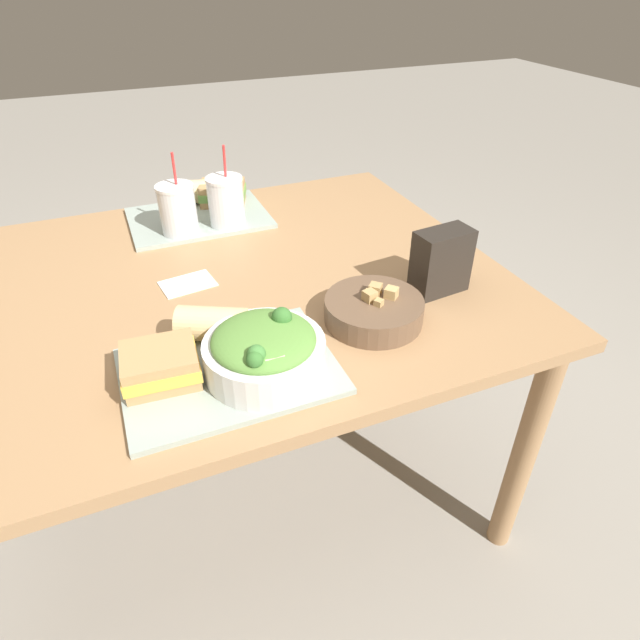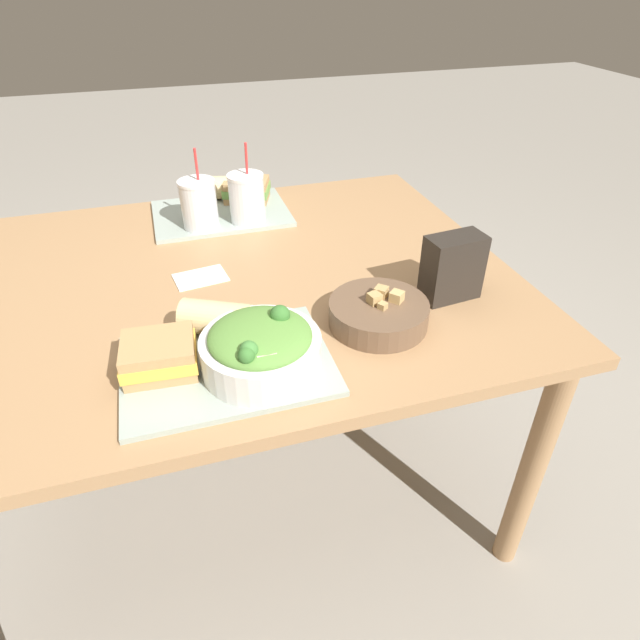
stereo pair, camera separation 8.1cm
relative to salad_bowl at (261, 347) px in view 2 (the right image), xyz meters
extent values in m
plane|color=gray|center=(-0.01, 0.37, -0.79)|extent=(12.00, 12.00, 0.00)
cube|color=#A37A51|center=(-0.01, 0.37, -0.07)|extent=(1.37, 1.07, 0.03)
cylinder|color=#A37A51|center=(0.62, -0.10, -0.44)|extent=(0.06, 0.06, 0.70)
cylinder|color=#A37A51|center=(-0.63, 0.85, -0.44)|extent=(0.06, 0.06, 0.70)
cylinder|color=#A37A51|center=(0.62, 0.85, -0.44)|extent=(0.06, 0.06, 0.70)
cube|color=#99A89E|center=(-0.06, 0.03, -0.05)|extent=(0.39, 0.29, 0.01)
cube|color=#99A89E|center=(0.03, 0.74, -0.05)|extent=(0.39, 0.29, 0.01)
cylinder|color=white|center=(0.00, 0.00, -0.01)|extent=(0.22, 0.22, 0.07)
ellipsoid|color=#5B8E3D|center=(0.00, 0.00, 0.02)|extent=(0.19, 0.19, 0.05)
sphere|color=#427F38|center=(-0.03, -0.06, 0.04)|extent=(0.03, 0.03, 0.03)
sphere|color=#38702D|center=(-0.04, -0.07, 0.04)|extent=(0.03, 0.03, 0.03)
sphere|color=#38702D|center=(0.04, 0.02, 0.05)|extent=(0.04, 0.04, 0.04)
cube|color=beige|center=(0.00, -0.06, 0.03)|extent=(0.03, 0.04, 0.01)
cube|color=beige|center=(0.01, 0.01, 0.03)|extent=(0.06, 0.07, 0.01)
cylinder|color=brown|center=(0.27, 0.08, -0.03)|extent=(0.21, 0.21, 0.05)
cylinder|color=#4C2814|center=(0.27, 0.08, -0.01)|extent=(0.19, 0.19, 0.01)
cube|color=tan|center=(0.26, 0.06, 0.00)|extent=(0.02, 0.02, 0.02)
cube|color=tan|center=(0.30, 0.08, 0.00)|extent=(0.04, 0.04, 0.03)
cube|color=tan|center=(0.26, 0.09, 0.00)|extent=(0.03, 0.03, 0.02)
cube|color=tan|center=(0.28, 0.11, 0.00)|extent=(0.04, 0.04, 0.03)
cube|color=tan|center=(0.26, 0.10, 0.00)|extent=(0.03, 0.03, 0.02)
cube|color=tan|center=(-0.18, 0.05, -0.04)|extent=(0.14, 0.12, 0.02)
cube|color=#EFB742|center=(-0.18, 0.05, -0.02)|extent=(0.14, 0.12, 0.02)
cube|color=tan|center=(-0.18, 0.05, 0.01)|extent=(0.14, 0.12, 0.02)
cylinder|color=#DBBC84|center=(-0.06, 0.13, -0.01)|extent=(0.16, 0.13, 0.07)
cylinder|color=beige|center=(0.00, 0.10, -0.01)|extent=(0.03, 0.06, 0.06)
cube|color=tan|center=(0.12, 0.81, -0.04)|extent=(0.16, 0.14, 0.02)
cube|color=#6B9E47|center=(0.12, 0.81, -0.02)|extent=(0.16, 0.14, 0.02)
cube|color=tan|center=(0.12, 0.81, 0.01)|extent=(0.16, 0.14, 0.02)
cylinder|color=#DBBC84|center=(0.04, 0.84, -0.01)|extent=(0.13, 0.10, 0.07)
cylinder|color=beige|center=(0.10, 0.83, -0.01)|extent=(0.02, 0.06, 0.06)
cylinder|color=silver|center=(-0.03, 0.65, 0.01)|extent=(0.10, 0.10, 0.13)
cylinder|color=black|center=(-0.03, 0.65, 0.01)|extent=(0.09, 0.09, 0.10)
cylinder|color=white|center=(-0.03, 0.65, 0.08)|extent=(0.10, 0.10, 0.01)
cylinder|color=red|center=(-0.03, 0.65, 0.13)|extent=(0.01, 0.02, 0.10)
cylinder|color=silver|center=(0.10, 0.65, 0.02)|extent=(0.10, 0.10, 0.13)
cylinder|color=maroon|center=(0.10, 0.65, 0.01)|extent=(0.09, 0.09, 0.10)
cylinder|color=white|center=(0.10, 0.65, 0.08)|extent=(0.10, 0.10, 0.01)
cylinder|color=red|center=(0.11, 0.65, 0.13)|extent=(0.01, 0.02, 0.10)
cube|color=#28231E|center=(0.46, 0.14, 0.02)|extent=(0.13, 0.08, 0.15)
cube|color=white|center=(-0.07, 0.39, -0.06)|extent=(0.13, 0.10, 0.00)
camera|label=1|loc=(-0.20, -0.74, 0.60)|focal=30.00mm
camera|label=2|loc=(-0.12, -0.76, 0.60)|focal=30.00mm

